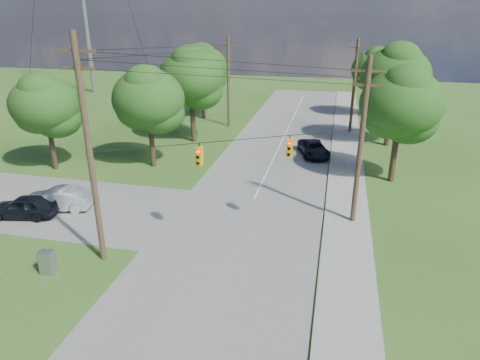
% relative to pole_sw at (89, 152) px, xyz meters
% --- Properties ---
extents(ground, '(140.00, 140.00, 0.00)m').
position_rel_pole_sw_xyz_m(ground, '(4.60, -0.40, -6.23)').
color(ground, '#31581D').
rests_on(ground, ground).
extents(main_road, '(10.00, 100.00, 0.03)m').
position_rel_pole_sw_xyz_m(main_road, '(6.60, 4.60, -6.21)').
color(main_road, gray).
rests_on(main_road, ground).
extents(sidewalk_east, '(2.60, 100.00, 0.12)m').
position_rel_pole_sw_xyz_m(sidewalk_east, '(13.30, 4.60, -6.17)').
color(sidewalk_east, '#A19E97').
rests_on(sidewalk_east, ground).
extents(pole_sw, '(2.00, 0.32, 12.00)m').
position_rel_pole_sw_xyz_m(pole_sw, '(0.00, 0.00, 0.00)').
color(pole_sw, '#4F3E29').
rests_on(pole_sw, ground).
extents(pole_ne, '(2.00, 0.32, 10.50)m').
position_rel_pole_sw_xyz_m(pole_ne, '(13.50, 7.60, -0.76)').
color(pole_ne, '#4F3E29').
rests_on(pole_ne, ground).
extents(pole_north_e, '(2.00, 0.32, 10.00)m').
position_rel_pole_sw_xyz_m(pole_north_e, '(13.50, 29.60, -1.10)').
color(pole_north_e, '#4F3E29').
rests_on(pole_north_e, ground).
extents(pole_north_w, '(2.00, 0.32, 10.00)m').
position_rel_pole_sw_xyz_m(pole_north_w, '(-0.40, 29.60, -1.10)').
color(pole_north_w, '#4F3E29').
rests_on(pole_north_w, ground).
extents(power_lines, '(13.93, 29.62, 4.93)m').
position_rel_pole_sw_xyz_m(power_lines, '(6.10, 11.14, 2.93)').
color(power_lines, black).
rests_on(power_lines, ground).
extents(traffic_signals, '(4.91, 3.27, 1.05)m').
position_rel_pole_sw_xyz_m(traffic_signals, '(7.15, 4.03, -0.73)').
color(traffic_signals, gold).
rests_on(traffic_signals, ground).
extents(tree_w_near, '(6.00, 6.00, 8.40)m').
position_rel_pole_sw_xyz_m(tree_w_near, '(-3.40, 14.60, -0.30)').
color(tree_w_near, '#433421').
rests_on(tree_w_near, ground).
extents(tree_w_mid, '(6.40, 6.40, 9.22)m').
position_rel_pole_sw_xyz_m(tree_w_mid, '(-2.40, 22.60, 0.35)').
color(tree_w_mid, '#433421').
rests_on(tree_w_mid, ground).
extents(tree_w_far, '(6.00, 6.00, 8.73)m').
position_rel_pole_sw_xyz_m(tree_w_far, '(-4.40, 32.60, 0.02)').
color(tree_w_far, '#433421').
rests_on(tree_w_far, ground).
extents(tree_e_near, '(6.20, 6.20, 8.81)m').
position_rel_pole_sw_xyz_m(tree_e_near, '(16.60, 15.60, 0.02)').
color(tree_e_near, '#433421').
rests_on(tree_e_near, ground).
extents(tree_e_mid, '(6.60, 6.60, 9.64)m').
position_rel_pole_sw_xyz_m(tree_e_mid, '(17.10, 25.60, 0.68)').
color(tree_e_mid, '#433421').
rests_on(tree_e_mid, ground).
extents(tree_e_far, '(5.80, 5.80, 8.32)m').
position_rel_pole_sw_xyz_m(tree_e_far, '(16.10, 37.60, -0.31)').
color(tree_e_far, '#433421').
rests_on(tree_e_far, ground).
extents(tree_cross_n, '(5.60, 5.60, 7.91)m').
position_rel_pole_sw_xyz_m(tree_cross_n, '(-11.40, 12.10, -0.63)').
color(tree_cross_n, '#433421').
rests_on(tree_cross_n, ground).
extents(car_cross_dark, '(4.64, 2.58, 1.49)m').
position_rel_pole_sw_xyz_m(car_cross_dark, '(-7.68, 3.43, -5.45)').
color(car_cross_dark, black).
rests_on(car_cross_dark, cross_road).
extents(car_cross_silver, '(4.89, 2.55, 1.53)m').
position_rel_pole_sw_xyz_m(car_cross_silver, '(-6.20, 4.96, -5.43)').
color(car_cross_silver, silver).
rests_on(car_cross_silver, cross_road).
extents(car_main_north, '(3.60, 5.30, 1.35)m').
position_rel_pole_sw_xyz_m(car_main_north, '(10.10, 20.64, -5.52)').
color(car_main_north, black).
rests_on(car_main_north, main_road).
extents(control_cabinet, '(0.77, 0.57, 1.34)m').
position_rel_pole_sw_xyz_m(control_cabinet, '(-2.06, -1.94, -5.56)').
color(control_cabinet, gray).
rests_on(control_cabinet, ground).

